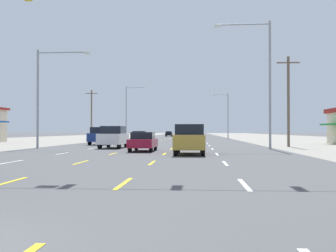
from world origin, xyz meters
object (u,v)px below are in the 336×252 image
at_px(hatchback_center_turn_distant_a, 183,133).
at_px(suv_far_left_midfar, 101,136).
at_px(sedan_center_turn_near, 143,141).
at_px(streetlight_left_row_0, 44,90).
at_px(streetlight_right_row_1, 226,113).
at_px(streetlight_left_row_1, 128,108).
at_px(hatchback_far_left_farther, 138,135).
at_px(streetlight_right_row_0, 264,75).
at_px(suv_inner_right_nearest, 190,139).
at_px(suv_inner_left_mid, 113,137).
at_px(sedan_inner_left_farthest, 169,134).
at_px(hatchback_inner_left_far, 140,137).

bearing_deg(hatchback_center_turn_distant_a, suv_far_left_midfar, -94.65).
bearing_deg(sedan_center_turn_near, streetlight_left_row_0, 155.72).
distance_m(hatchback_center_turn_distant_a, streetlight_right_row_1, 48.28).
bearing_deg(streetlight_left_row_1, hatchback_far_left_farther, -67.15).
distance_m(suv_far_left_midfar, streetlight_right_row_0, 19.99).
xyz_separation_m(suv_far_left_midfar, streetlight_right_row_1, (16.65, 34.57, 4.16)).
bearing_deg(hatchback_center_turn_distant_a, suv_inner_right_nearest, -87.89).
bearing_deg(suv_inner_left_mid, suv_far_left_midfar, 110.48).
distance_m(suv_inner_right_nearest, streetlight_right_row_0, 11.41).
relative_size(sedan_inner_left_farthest, streetlight_left_row_0, 0.51).
xyz_separation_m(sedan_center_turn_near, hatchback_inner_left_far, (-3.44, 22.06, 0.03)).
relative_size(suv_far_left_midfar, streetlight_right_row_0, 0.45).
distance_m(streetlight_left_row_0, streetlight_right_row_1, 48.52).
bearing_deg(streetlight_right_row_1, hatchback_center_turn_distant_a, 102.02).
relative_size(streetlight_left_row_0, streetlight_right_row_1, 0.97).
height_order(suv_inner_left_mid, streetlight_right_row_1, streetlight_right_row_1).
bearing_deg(sedan_inner_left_farthest, streetlight_left_row_0, -94.53).
distance_m(sedan_center_turn_near, sedan_inner_left_farthest, 79.31).
relative_size(sedan_center_turn_near, sedan_inner_left_farthest, 1.00).
distance_m(sedan_center_turn_near, suv_inner_left_mid, 6.41).
distance_m(sedan_center_turn_near, streetlight_left_row_1, 49.96).
relative_size(hatchback_far_left_farther, streetlight_left_row_1, 0.37).
bearing_deg(sedan_inner_left_farthest, suv_far_left_midfar, -92.83).
xyz_separation_m(streetlight_right_row_0, streetlight_right_row_1, (0.13, 44.49, -1.15)).
xyz_separation_m(suv_inner_left_mid, suv_far_left_midfar, (-3.28, 8.77, 0.00)).
bearing_deg(streetlight_left_row_1, streetlight_right_row_0, -66.43).
distance_m(streetlight_left_row_0, streetlight_left_row_1, 44.50).
xyz_separation_m(suv_far_left_midfar, streetlight_left_row_0, (-2.73, -9.92, 4.17)).
bearing_deg(hatchback_far_left_farther, streetlight_right_row_0, -66.30).
height_order(suv_inner_left_mid, hatchback_center_turn_distant_a, suv_inner_left_mid).
relative_size(sedan_center_turn_near, streetlight_right_row_0, 0.41).
xyz_separation_m(suv_inner_right_nearest, suv_inner_left_mid, (-7.02, 9.09, 0.00)).
bearing_deg(streetlight_right_row_1, suv_inner_right_nearest, -96.91).
bearing_deg(hatchback_far_left_farther, suv_far_left_midfar, -90.19).
bearing_deg(streetlight_right_row_1, sedan_inner_left_farthest, 113.79).
relative_size(streetlight_right_row_0, streetlight_right_row_1, 1.21).
xyz_separation_m(suv_inner_left_mid, hatchback_far_left_farther, (-3.19, 36.30, -0.24)).
bearing_deg(sedan_inner_left_farthest, hatchback_inner_left_far, -89.94).
distance_m(hatchback_inner_left_far, streetlight_left_row_0, 19.30).
bearing_deg(suv_far_left_midfar, streetlight_left_row_1, 94.76).
xyz_separation_m(suv_inner_right_nearest, streetlight_right_row_1, (6.36, 52.43, 4.16)).
xyz_separation_m(streetlight_left_row_0, streetlight_left_row_1, (-0.15, 44.49, 0.87)).
height_order(suv_inner_right_nearest, sedan_center_turn_near, suv_inner_right_nearest).
relative_size(suv_inner_left_mid, streetlight_left_row_0, 0.56).
relative_size(suv_inner_left_mid, streetlight_right_row_0, 0.45).
distance_m(hatchback_inner_left_far, hatchback_far_left_farther, 19.90).
distance_m(suv_far_left_midfar, hatchback_center_turn_distant_a, 81.86).
distance_m(suv_inner_left_mid, hatchback_center_turn_distant_a, 90.43).
relative_size(hatchback_center_turn_distant_a, streetlight_right_row_1, 0.43).
bearing_deg(suv_inner_left_mid, streetlight_right_row_0, -4.94).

